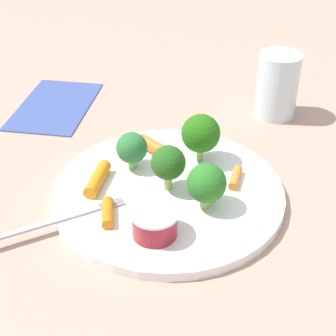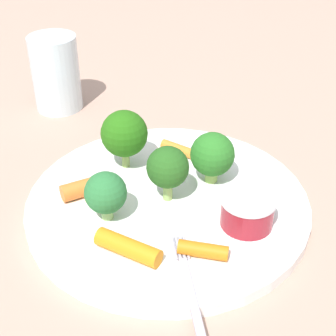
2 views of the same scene
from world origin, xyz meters
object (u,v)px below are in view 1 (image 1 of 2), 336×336
object	(u,v)px
sauce_cup	(155,223)
carrot_stick_2	(235,177)
broccoli_floret_2	(201,134)
drinking_glass	(277,85)
plate	(168,192)
broccoli_floret_3	(207,184)
broccoli_floret_1	(132,148)
fork	(50,222)
carrot_stick_3	(97,179)
napkin	(55,105)
carrot_stick_1	(108,213)
carrot_stick_0	(152,146)
broccoli_floret_0	(171,163)

from	to	relation	value
sauce_cup	carrot_stick_2	size ratio (longest dim) A/B	1.24
broccoli_floret_2	drinking_glass	distance (m)	0.18
plate	broccoli_floret_3	bearing A→B (deg)	-104.57
broccoli_floret_1	fork	distance (m)	0.14
carrot_stick_3	fork	distance (m)	0.08
plate	broccoli_floret_1	distance (m)	0.07
drinking_glass	carrot_stick_3	bearing A→B (deg)	152.01
plate	napkin	distance (m)	0.29
carrot_stick_1	carrot_stick_3	world-z (taller)	carrot_stick_3
broccoli_floret_3	fork	distance (m)	0.17
broccoli_floret_3	carrot_stick_0	distance (m)	0.13
plate	broccoli_floret_1	world-z (taller)	broccoli_floret_1
plate	fork	distance (m)	0.14
carrot_stick_0	napkin	xyz separation A→B (m)	(0.07, 0.20, -0.02)
broccoli_floret_2	broccoli_floret_1	bearing A→B (deg)	123.86
sauce_cup	fork	bearing A→B (deg)	105.11
broccoli_floret_2	carrot_stick_0	size ratio (longest dim) A/B	1.58
napkin	broccoli_floret_0	bearing A→B (deg)	-118.39
broccoli_floret_0	broccoli_floret_3	xyz separation A→B (m)	(-0.01, -0.05, -0.00)
sauce_cup	broccoli_floret_3	world-z (taller)	broccoli_floret_3
carrot_stick_3	napkin	size ratio (longest dim) A/B	0.34
broccoli_floret_0	carrot_stick_0	bearing A→B (deg)	40.06
sauce_cup	drinking_glass	bearing A→B (deg)	-8.33
plate	carrot_stick_0	world-z (taller)	carrot_stick_0
broccoli_floret_1	fork	size ratio (longest dim) A/B	0.34
broccoli_floret_1	drinking_glass	distance (m)	0.26
broccoli_floret_1	sauce_cup	bearing A→B (deg)	-142.84
sauce_cup	carrot_stick_2	bearing A→B (deg)	-21.96
drinking_glass	carrot_stick_1	bearing A→B (deg)	161.82
carrot_stick_2	drinking_glass	distance (m)	0.20
sauce_cup	broccoli_floret_1	distance (m)	0.13
broccoli_floret_0	carrot_stick_3	distance (m)	0.09
sauce_cup	carrot_stick_0	world-z (taller)	sauce_cup
carrot_stick_1	fork	distance (m)	0.06
carrot_stick_3	plate	bearing A→B (deg)	-71.87
sauce_cup	broccoli_floret_1	world-z (taller)	broccoli_floret_1
sauce_cup	carrot_stick_3	distance (m)	0.11
drinking_glass	broccoli_floret_2	bearing A→B (deg)	163.37
broccoli_floret_2	napkin	xyz separation A→B (m)	(0.07, 0.26, -0.05)
carrot_stick_2	broccoli_floret_3	bearing A→B (deg)	163.82
napkin	broccoli_floret_2	bearing A→B (deg)	-104.49
broccoli_floret_2	carrot_stick_1	bearing A→B (deg)	159.93
carrot_stick_0	carrot_stick_2	xyz separation A→B (m)	(-0.02, -0.12, -0.00)
carrot_stick_2	carrot_stick_3	xyz separation A→B (m)	(-0.07, 0.15, 0.00)
broccoli_floret_0	broccoli_floret_1	distance (m)	0.06
sauce_cup	plate	bearing A→B (deg)	13.35
sauce_cup	broccoli_floret_2	xyz separation A→B (m)	(0.15, 0.01, 0.02)
broccoli_floret_2	carrot_stick_3	world-z (taller)	broccoli_floret_2
broccoli_floret_3	carrot_stick_1	size ratio (longest dim) A/B	1.28
sauce_cup	fork	size ratio (longest dim) A/B	0.35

